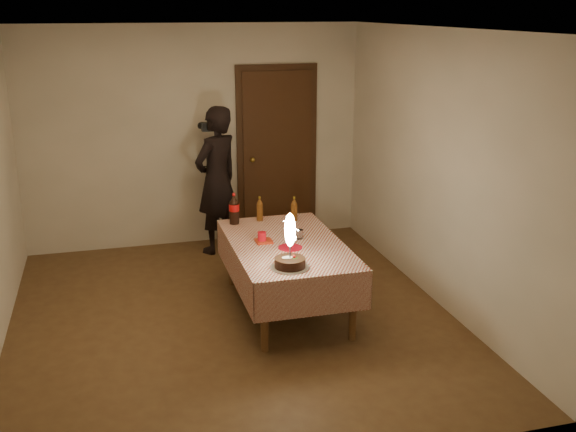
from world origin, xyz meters
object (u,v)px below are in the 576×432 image
object	(u,v)px
red_cup	(262,237)
photographer	(217,180)
cola_bottle	(234,209)
red_plate	(290,248)
amber_bottle_right	(294,210)
clear_cup	(300,234)
birthday_cake	(290,254)
dining_table	(287,252)
amber_bottle_left	(260,209)

from	to	relation	value
red_cup	photographer	world-z (taller)	photographer
cola_bottle	red_plate	bearing A→B (deg)	-67.30
red_plate	amber_bottle_right	xyz separation A→B (m)	(0.26, 0.78, 0.11)
clear_cup	cola_bottle	world-z (taller)	cola_bottle
red_plate	cola_bottle	size ratio (longest dim) A/B	0.69
birthday_cake	photographer	bearing A→B (deg)	95.09
clear_cup	amber_bottle_right	world-z (taller)	amber_bottle_right
dining_table	amber_bottle_right	xyz separation A→B (m)	(0.25, 0.63, 0.21)
amber_bottle_right	cola_bottle	bearing A→B (deg)	173.69
clear_cup	amber_bottle_left	distance (m)	0.70
amber_bottle_left	photographer	bearing A→B (deg)	103.87
clear_cup	red_cup	bearing A→B (deg)	-178.95
red_cup	clear_cup	xyz separation A→B (m)	(0.37, 0.01, -0.01)
red_cup	amber_bottle_left	distance (m)	0.68
amber_bottle_left	cola_bottle	bearing A→B (deg)	-173.51
dining_table	red_plate	bearing A→B (deg)	-91.97
red_cup	amber_bottle_right	world-z (taller)	amber_bottle_right
birthday_cake	amber_bottle_left	size ratio (longest dim) A/B	1.88
red_plate	clear_cup	size ratio (longest dim) A/B	2.44
birthday_cake	red_cup	xyz separation A→B (m)	(-0.08, 0.68, -0.08)
cola_bottle	amber_bottle_right	xyz separation A→B (m)	(0.61, -0.07, -0.03)
cola_bottle	birthday_cake	bearing A→B (deg)	-80.31
red_plate	clear_cup	bearing A→B (deg)	55.38
cola_bottle	amber_bottle_left	distance (m)	0.27
red_plate	cola_bottle	distance (m)	0.93
dining_table	birthday_cake	size ratio (longest dim) A/B	3.59
amber_bottle_left	amber_bottle_right	bearing A→B (deg)	-16.18
red_plate	red_cup	bearing A→B (deg)	134.81
red_plate	amber_bottle_left	world-z (taller)	amber_bottle_left
red_plate	photographer	distance (m)	1.97
cola_bottle	amber_bottle_left	bearing A→B (deg)	6.49
clear_cup	cola_bottle	distance (m)	0.81
birthday_cake	red_cup	bearing A→B (deg)	97.04
birthday_cake	cola_bottle	xyz separation A→B (m)	(-0.22, 1.30, 0.03)
photographer	dining_table	bearing A→B (deg)	-78.98
red_cup	amber_bottle_left	bearing A→B (deg)	78.72
clear_cup	amber_bottle_left	bearing A→B (deg)	109.80
red_plate	photographer	world-z (taller)	photographer
amber_bottle_left	photographer	world-z (taller)	photographer
birthday_cake	amber_bottle_right	size ratio (longest dim) A/B	1.88
red_cup	cola_bottle	distance (m)	0.65
red_cup	clear_cup	bearing A→B (deg)	1.05
red_cup	photographer	distance (m)	1.73
birthday_cake	dining_table	bearing A→B (deg)	77.46
amber_bottle_right	birthday_cake	bearing A→B (deg)	-107.34
birthday_cake	cola_bottle	size ratio (longest dim) A/B	1.51
dining_table	photographer	world-z (taller)	photographer
cola_bottle	red_cup	bearing A→B (deg)	-77.51
birthday_cake	red_cup	world-z (taller)	birthday_cake
dining_table	amber_bottle_left	world-z (taller)	amber_bottle_left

